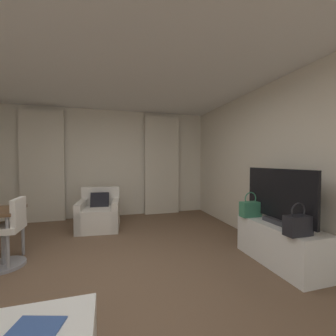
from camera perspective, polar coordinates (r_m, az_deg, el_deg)
ground_plane at (r=2.81m, az=-15.69°, el=-27.13°), size 12.00×12.00×0.00m
wall_window at (r=5.49m, az=-15.98°, el=1.18°), size 5.12×0.06×2.60m
wall_right at (r=3.53m, az=29.81°, el=0.64°), size 0.06×6.12×2.60m
ceiling at (r=2.77m, az=-16.25°, el=29.08°), size 5.12×6.12×0.06m
curtain_left_panel at (r=5.54m, az=-30.36°, el=0.48°), size 0.90×0.06×2.50m
curtain_right_panel at (r=5.54m, az=-1.59°, el=0.74°), size 0.90×0.06×2.50m
armchair at (r=4.64m, az=-17.75°, el=-11.66°), size 0.85×0.88×0.81m
desk_chair at (r=3.56m, az=-36.83°, el=-14.29°), size 0.48×0.48×0.88m
magazine_open at (r=1.71m, az=-31.81°, el=-32.56°), size 0.33×0.27×0.01m
tv_console at (r=3.36m, az=27.57°, el=-17.38°), size 0.50×1.17×0.53m
tv_flatscreen at (r=3.24m, az=27.25°, el=-6.87°), size 0.20×1.14×0.73m
handbag_primary at (r=3.48m, az=21.03°, el=-10.01°), size 0.30×0.14×0.37m
handbag_secondary at (r=2.86m, az=31.24°, el=-12.74°), size 0.30×0.14×0.37m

